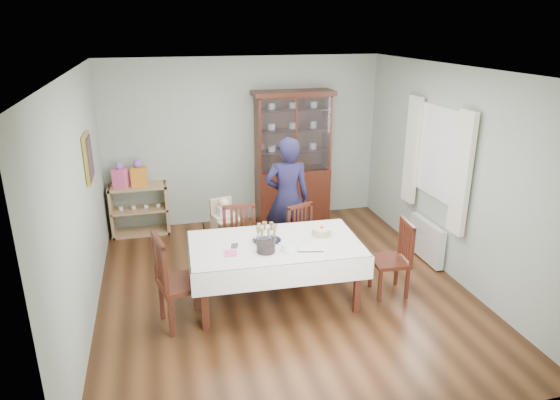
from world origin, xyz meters
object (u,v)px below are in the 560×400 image
object	(u,v)px
champagne_tray	(267,236)
birthday_cake	(322,232)
chair_end_left	(181,298)
chair_end_right	(390,272)
gift_bag_pink	(120,176)
chair_far_left	(242,260)
woman	(287,198)
china_cabinet	(293,156)
gift_bag_orange	(139,174)
sideboard	(140,210)
chair_far_right	(306,253)
dining_table	(275,272)
high_chair	(225,238)

from	to	relation	value
champagne_tray	birthday_cake	distance (m)	0.68
chair_end_left	chair_end_right	size ratio (longest dim) A/B	1.15
gift_bag_pink	birthday_cake	bearing A→B (deg)	-45.32
chair_end_left	chair_end_right	xyz separation A→B (m)	(2.54, 0.05, -0.04)
chair_far_left	woman	bearing A→B (deg)	40.18
china_cabinet	champagne_tray	size ratio (longest dim) A/B	6.30
china_cabinet	gift_bag_orange	world-z (taller)	china_cabinet
chair_far_left	woman	xyz separation A→B (m)	(0.76, 0.60, 0.58)
chair_far_left	chair_end_right	world-z (taller)	chair_far_left
sideboard	chair_end_left	bearing A→B (deg)	-80.39
chair_far_right	woman	size ratio (longest dim) A/B	0.52
chair_far_right	gift_bag_orange	world-z (taller)	gift_bag_orange
woman	birthday_cake	distance (m)	1.12
dining_table	gift_bag_pink	size ratio (longest dim) A/B	5.16
birthday_cake	gift_bag_pink	size ratio (longest dim) A/B	0.67
chair_far_right	high_chair	world-z (taller)	high_chair
champagne_tray	gift_bag_orange	distance (m)	2.85
chair_end_right	gift_bag_pink	xyz separation A→B (m)	(-3.24, 2.67, 0.70)
chair_far_right	chair_end_left	bearing A→B (deg)	-171.44
chair_end_right	gift_bag_orange	bearing A→B (deg)	-126.96
sideboard	chair_end_right	size ratio (longest dim) A/B	0.96
china_cabinet	birthday_cake	distance (m)	2.48
champagne_tray	gift_bag_orange	world-z (taller)	gift_bag_orange
dining_table	chair_end_right	distance (m)	1.43
chair_end_right	chair_far_left	bearing A→B (deg)	-108.45
china_cabinet	champagne_tray	world-z (taller)	china_cabinet
sideboard	champagne_tray	bearing A→B (deg)	-58.58
high_chair	chair_far_left	bearing A→B (deg)	-92.95
chair_far_right	gift_bag_orange	distance (m)	2.93
sideboard	gift_bag_orange	world-z (taller)	gift_bag_orange
chair_end_right	high_chair	bearing A→B (deg)	-120.92
chair_end_left	high_chair	size ratio (longest dim) A/B	1.14
gift_bag_pink	champagne_tray	bearing A→B (deg)	-54.55
chair_end_left	champagne_tray	world-z (taller)	chair_end_left
gift_bag_pink	gift_bag_orange	bearing A→B (deg)	0.00
champagne_tray	gift_bag_pink	distance (m)	3.00
birthday_cake	champagne_tray	bearing A→B (deg)	179.94
birthday_cake	woman	bearing A→B (deg)	96.60
chair_end_left	woman	distance (m)	2.18
chair_far_left	high_chair	distance (m)	0.61
woman	high_chair	bearing A→B (deg)	6.57
chair_end_right	gift_bag_pink	distance (m)	4.26
birthday_cake	gift_bag_pink	world-z (taller)	gift_bag_pink
champagne_tray	gift_bag_orange	bearing A→B (deg)	120.93
chair_end_left	champagne_tray	bearing A→B (deg)	-87.45
high_chair	gift_bag_pink	world-z (taller)	gift_bag_pink
china_cabinet	woman	size ratio (longest dim) A/B	1.25
chair_end_left	gift_bag_pink	distance (m)	2.89
sideboard	dining_table	bearing A→B (deg)	-57.78
gift_bag_orange	woman	bearing A→B (deg)	-33.44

